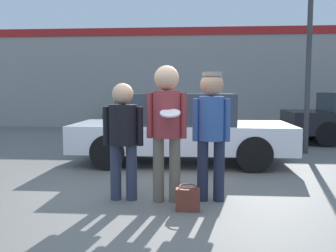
% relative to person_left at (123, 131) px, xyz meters
% --- Properties ---
extents(ground_plane, '(56.00, 56.00, 0.00)m').
position_rel_person_left_xyz_m(ground_plane, '(0.63, 0.11, -0.95)').
color(ground_plane, '#66635E').
extents(storefront_building, '(24.00, 0.22, 3.92)m').
position_rel_person_left_xyz_m(storefront_building, '(0.63, 9.85, 1.04)').
color(storefront_building, gray).
rests_on(storefront_building, ground).
extents(person_left, '(0.55, 0.38, 1.60)m').
position_rel_person_left_xyz_m(person_left, '(0.00, 0.00, 0.00)').
color(person_left, '#2D3347').
rests_on(person_left, ground).
extents(person_middle_with_frisbee, '(0.54, 0.57, 1.83)m').
position_rel_person_left_xyz_m(person_middle_with_frisbee, '(0.60, -0.05, 0.16)').
color(person_middle_with_frisbee, '#665B4C').
rests_on(person_middle_with_frisbee, ground).
extents(person_right, '(0.51, 0.34, 1.74)m').
position_rel_person_left_xyz_m(person_right, '(1.19, 0.04, 0.10)').
color(person_right, '#1E2338').
rests_on(person_right, ground).
extents(parked_car_near, '(4.38, 1.79, 1.43)m').
position_rel_person_left_xyz_m(parked_car_near, '(0.66, 2.67, -0.23)').
color(parked_car_near, silver).
rests_on(parked_car_near, ground).
extents(street_lamp, '(1.43, 0.35, 5.15)m').
position_rel_person_left_xyz_m(street_lamp, '(3.86, 4.05, 2.27)').
color(street_lamp, '#38383D').
rests_on(street_lamp, ground).
extents(shrub, '(0.93, 0.93, 0.93)m').
position_rel_person_left_xyz_m(shrub, '(-2.21, 9.20, -0.49)').
color(shrub, '#2D6B33').
rests_on(shrub, ground).
extents(handbag, '(0.30, 0.23, 0.32)m').
position_rel_person_left_xyz_m(handbag, '(0.89, -0.41, -0.80)').
color(handbag, brown).
rests_on(handbag, ground).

